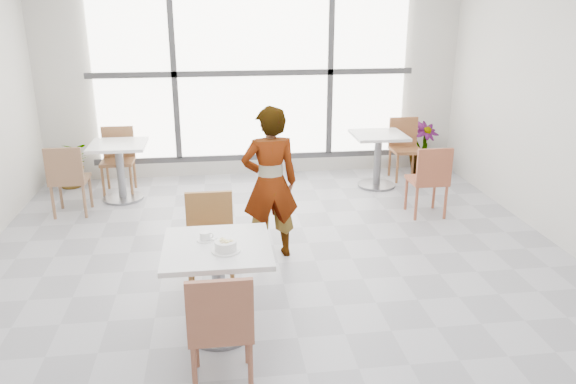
{
  "coord_description": "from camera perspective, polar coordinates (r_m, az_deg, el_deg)",
  "views": [
    {
      "loc": [
        -0.56,
        -4.55,
        2.48
      ],
      "look_at": [
        0.0,
        -0.3,
        1.0
      ],
      "focal_mm": 34.86,
      "sensor_mm": 36.0,
      "label": 1
    }
  ],
  "objects": [
    {
      "name": "floor",
      "position": [
        5.22,
        -0.44,
        -9.36
      ],
      "size": [
        7.0,
        7.0,
        0.0
      ],
      "primitive_type": "plane",
      "color": "#9E9EA5",
      "rests_on": "ground"
    },
    {
      "name": "wall_back",
      "position": [
        8.13,
        -3.58,
        12.09
      ],
      "size": [
        6.0,
        0.0,
        6.0
      ],
      "primitive_type": "plane",
      "rotation": [
        1.57,
        0.0,
        0.0
      ],
      "color": "silver",
      "rests_on": "ground"
    },
    {
      "name": "window",
      "position": [
        8.07,
        -3.55,
        12.03
      ],
      "size": [
        4.6,
        0.07,
        2.52
      ],
      "color": "white",
      "rests_on": "ground"
    },
    {
      "name": "main_table",
      "position": [
        4.3,
        -7.13,
        -8.18
      ],
      "size": [
        0.8,
        0.8,
        0.75
      ],
      "color": "silver",
      "rests_on": "ground"
    },
    {
      "name": "chair_near",
      "position": [
        3.73,
        -6.88,
        -13.19
      ],
      "size": [
        0.42,
        0.42,
        0.87
      ],
      "rotation": [
        0.0,
        0.0,
        3.14
      ],
      "color": "#96573F",
      "rests_on": "ground"
    },
    {
      "name": "chair_far",
      "position": [
        5.02,
        -7.94,
        -4.37
      ],
      "size": [
        0.42,
        0.42,
        0.87
      ],
      "color": "#976231",
      "rests_on": "ground"
    },
    {
      "name": "oatmeal_bowl",
      "position": [
        4.08,
        -6.37,
        -5.48
      ],
      "size": [
        0.21,
        0.21,
        0.09
      ],
      "color": "white",
      "rests_on": "main_table"
    },
    {
      "name": "coffee_cup",
      "position": [
        4.29,
        -8.42,
        -4.53
      ],
      "size": [
        0.16,
        0.13,
        0.07
      ],
      "color": "white",
      "rests_on": "main_table"
    },
    {
      "name": "person",
      "position": [
        5.49,
        -1.84,
        0.88
      ],
      "size": [
        0.6,
        0.43,
        1.54
      ],
      "primitive_type": "imported",
      "rotation": [
        0.0,
        0.0,
        3.25
      ],
      "color": "black",
      "rests_on": "ground"
    },
    {
      "name": "bg_table_left",
      "position": [
        7.5,
        -16.78,
        2.81
      ],
      "size": [
        0.7,
        0.7,
        0.75
      ],
      "color": "white",
      "rests_on": "ground"
    },
    {
      "name": "bg_table_right",
      "position": [
        7.81,
        9.16,
        4.01
      ],
      "size": [
        0.7,
        0.7,
        0.75
      ],
      "color": "silver",
      "rests_on": "ground"
    },
    {
      "name": "bg_chair_left_near",
      "position": [
        7.12,
        -21.56,
        1.53
      ],
      "size": [
        0.42,
        0.42,
        0.87
      ],
      "rotation": [
        0.0,
        0.0,
        3.14
      ],
      "color": "#8B6345",
      "rests_on": "ground"
    },
    {
      "name": "bg_chair_left_far",
      "position": [
        7.86,
        -16.94,
        3.62
      ],
      "size": [
        0.42,
        0.42,
        0.87
      ],
      "color": "#94633D",
      "rests_on": "ground"
    },
    {
      "name": "bg_chair_right_near",
      "position": [
        6.8,
        14.27,
        1.51
      ],
      "size": [
        0.42,
        0.42,
        0.87
      ],
      "rotation": [
        0.0,
        0.0,
        3.14
      ],
      "color": "#9E5136",
      "rests_on": "ground"
    },
    {
      "name": "bg_chair_right_far",
      "position": [
        8.29,
        11.83,
        4.82
      ],
      "size": [
        0.42,
        0.42,
        0.87
      ],
      "color": "brown",
      "rests_on": "ground"
    },
    {
      "name": "plant_left",
      "position": [
        8.29,
        -21.23,
        2.67
      ],
      "size": [
        0.63,
        0.56,
        0.65
      ],
      "primitive_type": "imported",
      "rotation": [
        0.0,
        0.0,
        0.09
      ],
      "color": "#5F8A45",
      "rests_on": "ground"
    },
    {
      "name": "plant_right",
      "position": [
        8.6,
        13.63,
        4.37
      ],
      "size": [
        0.55,
        0.55,
        0.76
      ],
      "primitive_type": "imported",
      "rotation": [
        0.0,
        0.0,
        0.34
      ],
      "color": "#4C7D47",
      "rests_on": "ground"
    }
  ]
}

